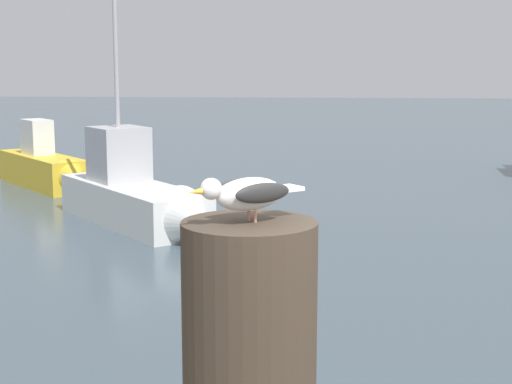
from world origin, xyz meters
TOP-DOWN VIEW (x-y plane):
  - seagull at (-0.99, -0.52)m, footprint 0.34×0.28m
  - boat_white at (-3.72, 9.82)m, footprint 3.63×4.10m
  - boat_yellow at (-6.72, 13.72)m, footprint 3.08×3.37m

SIDE VIEW (x-z plane):
  - boat_yellow at x=-6.72m, z-range -0.29..1.18m
  - boat_white at x=-3.72m, z-range -1.97..2.96m
  - seagull at x=-0.99m, z-range 2.25..2.39m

